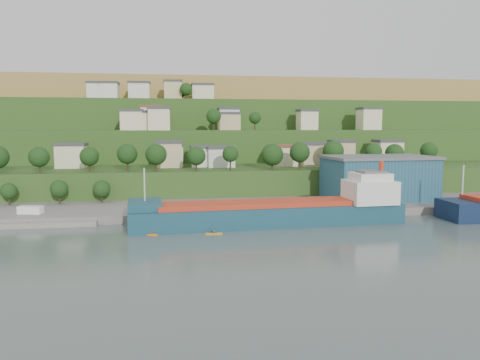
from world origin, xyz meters
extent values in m
plane|color=#445350|center=(0.00, 0.00, 0.00)|extent=(500.00, 500.00, 0.00)
cube|color=slate|center=(20.00, 28.00, 0.00)|extent=(220.00, 26.00, 4.00)
cube|color=slate|center=(-55.00, 22.00, 0.00)|extent=(40.00, 18.00, 2.40)
cube|color=#284719|center=(0.00, 56.00, 0.00)|extent=(260.00, 32.00, 20.00)
cube|color=#284719|center=(0.00, 86.00, 0.00)|extent=(280.00, 32.00, 44.00)
cube|color=#284719|center=(0.00, 116.00, 0.00)|extent=(300.00, 32.00, 70.00)
cube|color=olive|center=(0.00, 190.00, 0.00)|extent=(360.00, 120.00, 96.00)
cube|color=beige|center=(-49.26, 60.47, 13.60)|extent=(9.07, 8.06, 7.20)
cube|color=#3F3F44|center=(-49.26, 60.47, 17.65)|extent=(9.67, 8.66, 0.90)
cube|color=#CAB683|center=(-17.87, 57.42, 13.95)|extent=(8.26, 7.37, 7.89)
cube|color=#3F3F44|center=(-17.87, 57.42, 18.34)|extent=(8.86, 7.97, 0.90)
cube|color=silver|center=(-17.17, 61.58, 13.32)|extent=(7.90, 7.69, 6.64)
cube|color=#3F3F44|center=(-17.17, 61.58, 17.09)|extent=(8.50, 8.29, 0.90)
cube|color=silver|center=(-6.96, 58.75, 13.09)|extent=(7.03, 7.95, 6.18)
cube|color=#3F3F44|center=(-6.96, 58.75, 16.63)|extent=(7.63, 8.55, 0.90)
cube|color=silver|center=(-0.79, 56.15, 13.04)|extent=(8.66, 7.33, 6.07)
cube|color=#3F3F44|center=(-0.79, 56.15, 16.52)|extent=(9.26, 7.93, 0.90)
cube|color=beige|center=(21.30, 57.30, 13.17)|extent=(7.54, 7.47, 6.35)
cube|color=brown|center=(21.30, 57.30, 16.80)|extent=(8.14, 8.07, 0.90)
cube|color=#CAB683|center=(30.96, 54.30, 13.61)|extent=(9.44, 7.14, 7.22)
cube|color=#3F3F44|center=(30.96, 54.30, 17.67)|extent=(10.04, 7.74, 0.90)
cube|color=#CAB683|center=(43.39, 61.93, 13.87)|extent=(7.71, 7.09, 7.73)
cube|color=#3F3F44|center=(43.39, 61.93, 18.18)|extent=(8.31, 7.69, 0.90)
cube|color=beige|center=(60.95, 61.67, 13.88)|extent=(8.92, 7.12, 7.77)
cube|color=#3F3F44|center=(60.95, 61.67, 18.22)|extent=(9.52, 7.72, 0.90)
cube|color=beige|center=(-31.44, 84.11, 25.48)|extent=(8.14, 8.81, 6.97)
cube|color=#3F3F44|center=(-31.44, 84.11, 29.42)|extent=(8.74, 9.41, 0.90)
cube|color=beige|center=(-26.49, 84.74, 25.23)|extent=(7.59, 8.91, 6.47)
cube|color=#3F3F44|center=(-26.49, 84.74, 28.92)|extent=(8.19, 9.51, 0.90)
cube|color=silver|center=(-24.12, 90.52, 26.41)|extent=(8.44, 8.38, 8.81)
cube|color=brown|center=(-24.12, 90.52, 31.26)|extent=(9.04, 8.98, 0.90)
cube|color=beige|center=(-21.23, 80.97, 25.92)|extent=(7.90, 8.44, 7.84)
cube|color=#3F3F44|center=(-21.23, 80.97, 30.29)|extent=(8.50, 9.04, 0.90)
cube|color=#CAB683|center=(6.25, 89.27, 25.12)|extent=(8.32, 8.38, 6.24)
cube|color=#3F3F44|center=(6.25, 89.27, 28.69)|extent=(8.92, 8.98, 0.90)
cube|color=silver|center=(6.39, 91.39, 26.08)|extent=(7.95, 7.62, 8.16)
cube|color=#3F3F44|center=(6.39, 91.39, 30.61)|extent=(8.55, 8.22, 0.90)
cube|color=beige|center=(39.11, 90.57, 25.77)|extent=(7.31, 7.69, 7.54)
cube|color=#3F3F44|center=(39.11, 90.57, 29.99)|extent=(7.91, 8.29, 0.90)
cube|color=beige|center=(65.08, 88.22, 26.21)|extent=(8.03, 8.08, 8.42)
cube|color=#3F3F44|center=(65.08, 88.22, 30.87)|extent=(8.63, 8.68, 0.90)
cube|color=silver|center=(-47.66, 116.72, 38.48)|extent=(9.35, 8.52, 6.95)
cube|color=#3F3F44|center=(-47.66, 116.72, 42.40)|extent=(9.95, 9.12, 0.90)
cube|color=silver|center=(-44.17, 116.79, 38.46)|extent=(7.66, 7.63, 6.93)
cube|color=#3F3F44|center=(-44.17, 116.79, 42.38)|extent=(8.26, 8.23, 0.90)
cube|color=silver|center=(-42.89, 115.35, 38.44)|extent=(7.34, 8.87, 6.88)
cube|color=#3F3F44|center=(-42.89, 115.35, 42.33)|extent=(7.94, 9.47, 0.90)
cube|color=silver|center=(-30.35, 117.41, 38.68)|extent=(9.19, 7.08, 7.36)
cube|color=#3F3F44|center=(-30.35, 117.41, 42.81)|extent=(9.79, 7.68, 0.90)
cube|color=#CAB683|center=(-15.47, 117.17, 39.11)|extent=(7.79, 7.18, 8.22)
cube|color=#3F3F44|center=(-15.47, 117.17, 43.67)|extent=(8.39, 7.78, 0.90)
cube|color=beige|center=(-2.13, 117.90, 38.43)|extent=(9.62, 8.83, 6.87)
cube|color=#3F3F44|center=(-2.13, 117.90, 42.32)|extent=(10.22, 9.43, 0.90)
cylinder|color=#382619|center=(-54.81, 43.17, 11.51)|extent=(0.50, 0.50, 3.02)
sphere|color=black|center=(-54.81, 43.17, 14.62)|extent=(5.83, 5.83, 5.83)
cylinder|color=#382619|center=(-41.26, 45.38, 11.49)|extent=(0.50, 0.50, 2.98)
sphere|color=black|center=(-41.26, 45.38, 14.53)|extent=(5.65, 5.65, 5.65)
cylinder|color=#382619|center=(-30.21, 44.69, 11.78)|extent=(0.50, 0.50, 3.55)
sphere|color=black|center=(-30.21, 44.69, 15.22)|extent=(6.04, 6.04, 6.04)
cylinder|color=#382619|center=(-21.65, 43.35, 11.67)|extent=(0.50, 0.50, 3.33)
sphere|color=black|center=(-21.65, 43.35, 15.07)|extent=(6.33, 6.33, 6.33)
cylinder|color=#382619|center=(-9.72, 43.31, 11.46)|extent=(0.50, 0.50, 2.93)
sphere|color=black|center=(-9.72, 43.31, 14.51)|extent=(5.74, 5.74, 5.74)
cylinder|color=#382619|center=(0.57, 42.51, 11.85)|extent=(0.50, 0.50, 3.69)
sphere|color=black|center=(0.57, 42.51, 15.04)|extent=(4.90, 4.90, 4.90)
cylinder|color=#382619|center=(13.95, 43.82, 11.39)|extent=(0.50, 0.50, 2.78)
sphere|color=black|center=(13.95, 43.82, 14.67)|extent=(6.86, 6.86, 6.86)
cylinder|color=#382619|center=(22.38, 42.60, 11.82)|extent=(0.50, 0.50, 3.64)
sphere|color=black|center=(22.38, 42.60, 15.38)|extent=(6.31, 6.31, 6.31)
cylinder|color=#382619|center=(33.85, 44.17, 11.88)|extent=(0.50, 0.50, 3.75)
sphere|color=black|center=(33.85, 44.17, 15.60)|extent=(6.72, 6.72, 6.72)
cylinder|color=#382619|center=(46.68, 42.62, 11.94)|extent=(0.50, 0.50, 3.87)
sphere|color=black|center=(46.68, 42.62, 15.37)|extent=(5.43, 5.43, 5.43)
cylinder|color=#382619|center=(54.76, 44.41, 11.57)|extent=(0.50, 0.50, 3.13)
sphere|color=black|center=(54.76, 44.41, 14.77)|extent=(5.98, 5.98, 5.98)
cylinder|color=#382619|center=(66.75, 44.31, 11.97)|extent=(0.50, 0.50, 3.95)
sphere|color=black|center=(66.75, 44.31, 15.47)|extent=(5.53, 5.53, 5.53)
cylinder|color=#382619|center=(-11.58, 122.61, 36.63)|extent=(0.50, 0.50, 3.25)
sphere|color=black|center=(-11.58, 122.61, 39.80)|extent=(5.63, 5.63, 5.63)
cylinder|color=#382619|center=(15.25, 80.54, 23.72)|extent=(0.50, 0.50, 3.44)
sphere|color=black|center=(15.25, 80.54, 26.72)|extent=(4.65, 4.65, 4.65)
cylinder|color=#382619|center=(-9.78, 111.34, 36.63)|extent=(0.50, 0.50, 3.25)
sphere|color=black|center=(-9.78, 111.34, 39.76)|extent=(5.46, 5.46, 5.46)
cylinder|color=#382619|center=(-0.57, 82.15, 23.86)|extent=(0.50, 0.50, 3.71)
sphere|color=black|center=(-0.57, 82.15, 27.28)|extent=(5.70, 5.70, 5.70)
cube|color=#153F50|center=(5.37, 8.92, 1.40)|extent=(65.74, 13.63, 6.53)
cube|color=#BA3218|center=(3.51, 8.92, 5.22)|extent=(48.88, 10.90, 1.12)
cube|color=#153F50|center=(-23.54, 8.92, 5.60)|extent=(7.98, 10.63, 1.87)
cube|color=silver|center=(30.56, 8.92, 7.46)|extent=(11.66, 9.90, 5.60)
cube|color=silver|center=(30.56, 8.92, 11.19)|extent=(8.77, 7.89, 1.87)
cube|color=#595B5E|center=(30.56, 8.92, 12.41)|extent=(5.88, 5.88, 0.56)
cylinder|color=#BA3218|center=(33.36, 8.92, 13.53)|extent=(1.18, 1.18, 2.80)
cylinder|color=silver|center=(-23.54, 8.92, 10.26)|extent=(0.35, 0.35, 7.46)
cube|color=silver|center=(-20.74, 8.92, 3.54)|extent=(13.59, 11.20, 0.23)
cylinder|color=silver|center=(54.46, 7.63, 10.10)|extent=(0.34, 0.34, 7.44)
cube|color=#1F4D5E|center=(43.17, 31.00, 8.00)|extent=(30.95, 19.63, 12.00)
cube|color=#595B5E|center=(43.17, 31.00, 14.40)|extent=(32.00, 20.68, 0.80)
cube|color=white|center=(-51.83, 21.60, 2.54)|extent=(6.15, 3.63, 2.69)
cube|color=silver|center=(-44.74, 16.76, 1.60)|extent=(4.22, 2.29, 0.80)
cube|color=orange|center=(-22.30, 2.42, 0.14)|extent=(3.65, 1.95, 0.27)
sphere|color=#3F3F44|center=(-22.30, 2.42, 0.60)|extent=(0.64, 0.64, 0.64)
cube|color=orange|center=(-8.57, 1.28, 0.14)|extent=(3.69, 0.94, 0.27)
sphere|color=#3F3F44|center=(-8.57, 1.28, 0.59)|extent=(0.64, 0.64, 0.64)
camera|label=1|loc=(-18.13, -98.21, 23.22)|focal=35.00mm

